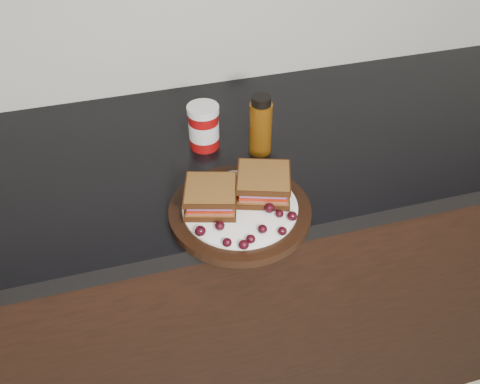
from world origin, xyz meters
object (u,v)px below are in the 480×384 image
object	(u,v)px
sandwich_left	(211,196)
condiment_jar	(204,127)
plate	(240,212)
oil_bottle	(261,125)

from	to	relation	value
sandwich_left	condiment_jar	bearing A→B (deg)	96.51
plate	condiment_jar	bearing A→B (deg)	92.99
oil_bottle	condiment_jar	bearing A→B (deg)	154.67
oil_bottle	sandwich_left	bearing A→B (deg)	-131.68
plate	oil_bottle	xyz separation A→B (m)	(0.10, 0.19, 0.06)
sandwich_left	oil_bottle	xyz separation A→B (m)	(0.16, 0.18, 0.02)
plate	condiment_jar	world-z (taller)	condiment_jar
sandwich_left	oil_bottle	world-z (taller)	oil_bottle
plate	condiment_jar	xyz separation A→B (m)	(-0.01, 0.25, 0.04)
sandwich_left	oil_bottle	size ratio (longest dim) A/B	0.70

